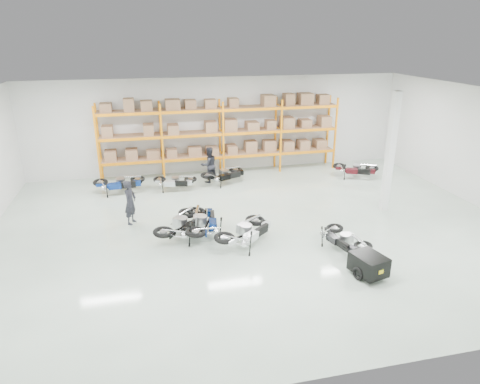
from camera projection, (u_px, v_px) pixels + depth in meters
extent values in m
plane|color=silver|center=(256.00, 228.00, 14.94)|extent=(18.00, 18.00, 0.00)
plane|color=white|center=(258.00, 98.00, 13.37)|extent=(18.00, 18.00, 0.00)
plane|color=silver|center=(219.00, 125.00, 20.55)|extent=(18.00, 0.00, 18.00)
plane|color=silver|center=(357.00, 276.00, 7.76)|extent=(18.00, 0.00, 18.00)
cube|color=orange|center=(97.00, 147.00, 18.64)|extent=(0.08, 0.08, 3.50)
cube|color=orange|center=(99.00, 142.00, 19.46)|extent=(0.08, 0.08, 3.50)
cube|color=orange|center=(162.00, 143.00, 19.22)|extent=(0.08, 0.08, 3.50)
cube|color=orange|center=(161.00, 139.00, 20.04)|extent=(0.08, 0.08, 3.50)
cube|color=orange|center=(223.00, 140.00, 19.81)|extent=(0.08, 0.08, 3.50)
cube|color=orange|center=(220.00, 136.00, 20.63)|extent=(0.08, 0.08, 3.50)
cube|color=orange|center=(281.00, 137.00, 20.40)|extent=(0.08, 0.08, 3.50)
cube|color=orange|center=(275.00, 133.00, 21.22)|extent=(0.08, 0.08, 3.50)
cube|color=orange|center=(335.00, 134.00, 20.98)|extent=(0.08, 0.08, 3.50)
cube|color=orange|center=(328.00, 130.00, 21.80)|extent=(0.08, 0.08, 3.50)
cube|color=orange|center=(132.00, 163.00, 19.23)|extent=(2.70, 0.08, 0.12)
cube|color=orange|center=(132.00, 158.00, 20.05)|extent=(2.70, 0.08, 0.12)
cube|color=#91684B|center=(132.00, 159.00, 19.61)|extent=(2.68, 0.88, 0.02)
cube|color=#91684B|center=(132.00, 154.00, 19.53)|extent=(2.40, 0.70, 0.44)
cube|color=orange|center=(194.00, 159.00, 19.81)|extent=(2.70, 0.08, 0.12)
cube|color=orange|center=(192.00, 154.00, 20.63)|extent=(2.70, 0.08, 0.12)
cube|color=#91684B|center=(193.00, 155.00, 20.20)|extent=(2.68, 0.88, 0.02)
cube|color=#91684B|center=(193.00, 151.00, 20.12)|extent=(2.40, 0.70, 0.44)
cube|color=orange|center=(252.00, 156.00, 20.40)|extent=(2.70, 0.08, 0.12)
cube|color=orange|center=(248.00, 151.00, 21.22)|extent=(2.70, 0.08, 0.12)
cube|color=#91684B|center=(250.00, 152.00, 20.79)|extent=(2.68, 0.88, 0.02)
cube|color=#91684B|center=(250.00, 147.00, 20.71)|extent=(2.40, 0.70, 0.44)
cube|color=orange|center=(308.00, 152.00, 20.99)|extent=(2.70, 0.08, 0.12)
cube|color=orange|center=(301.00, 148.00, 21.81)|extent=(2.70, 0.08, 0.12)
cube|color=#91684B|center=(304.00, 149.00, 21.37)|extent=(2.68, 0.88, 0.02)
cube|color=#91684B|center=(305.00, 144.00, 21.29)|extent=(2.40, 0.70, 0.44)
cube|color=orange|center=(130.00, 139.00, 18.84)|extent=(2.70, 0.08, 0.12)
cube|color=orange|center=(130.00, 135.00, 19.66)|extent=(2.70, 0.08, 0.12)
cube|color=#91684B|center=(130.00, 135.00, 19.23)|extent=(2.68, 0.88, 0.02)
cube|color=#91684B|center=(129.00, 130.00, 19.15)|extent=(2.40, 0.70, 0.44)
cube|color=orange|center=(193.00, 136.00, 19.43)|extent=(2.70, 0.08, 0.12)
cube|color=orange|center=(191.00, 132.00, 20.25)|extent=(2.70, 0.08, 0.12)
cube|color=#91684B|center=(192.00, 132.00, 19.81)|extent=(2.68, 0.88, 0.02)
cube|color=#91684B|center=(192.00, 128.00, 19.73)|extent=(2.40, 0.70, 0.44)
cube|color=orange|center=(253.00, 133.00, 20.02)|extent=(2.70, 0.08, 0.12)
cube|color=orange|center=(248.00, 129.00, 20.84)|extent=(2.70, 0.08, 0.12)
cube|color=#91684B|center=(250.00, 130.00, 20.40)|extent=(2.68, 0.88, 0.02)
cube|color=#91684B|center=(250.00, 125.00, 20.32)|extent=(2.40, 0.70, 0.44)
cube|color=orange|center=(309.00, 130.00, 20.60)|extent=(2.70, 0.08, 0.12)
cube|color=orange|center=(302.00, 126.00, 21.42)|extent=(2.70, 0.08, 0.12)
cube|color=#91684B|center=(305.00, 127.00, 20.99)|extent=(2.68, 0.88, 0.02)
cube|color=#91684B|center=(306.00, 122.00, 20.91)|extent=(2.40, 0.70, 0.44)
cube|color=orange|center=(128.00, 114.00, 18.46)|extent=(2.70, 0.08, 0.12)
cube|color=orange|center=(128.00, 111.00, 19.28)|extent=(2.70, 0.08, 0.12)
cube|color=#91684B|center=(128.00, 111.00, 18.84)|extent=(2.68, 0.88, 0.02)
cube|color=#91684B|center=(127.00, 106.00, 18.76)|extent=(2.40, 0.70, 0.44)
cube|color=orange|center=(192.00, 112.00, 19.04)|extent=(2.70, 0.08, 0.12)
cube|color=orange|center=(190.00, 109.00, 19.87)|extent=(2.70, 0.08, 0.12)
cube|color=#91684B|center=(191.00, 109.00, 19.43)|extent=(2.68, 0.88, 0.02)
cube|color=#91684B|center=(191.00, 104.00, 19.35)|extent=(2.40, 0.70, 0.44)
cube|color=orange|center=(253.00, 109.00, 19.63)|extent=(2.70, 0.08, 0.12)
cube|color=orange|center=(248.00, 106.00, 20.45)|extent=(2.70, 0.08, 0.12)
cube|color=#91684B|center=(250.00, 106.00, 20.02)|extent=(2.68, 0.88, 0.02)
cube|color=#91684B|center=(251.00, 101.00, 19.94)|extent=(2.40, 0.70, 0.44)
cube|color=orange|center=(310.00, 107.00, 20.22)|extent=(2.70, 0.08, 0.12)
cube|color=orange|center=(303.00, 104.00, 21.04)|extent=(2.70, 0.08, 0.12)
cube|color=#91684B|center=(307.00, 104.00, 20.60)|extent=(2.68, 0.88, 0.02)
cube|color=#91684B|center=(307.00, 99.00, 20.52)|extent=(2.40, 0.70, 0.44)
cube|color=white|center=(390.00, 153.00, 15.70)|extent=(0.25, 0.25, 4.50)
cube|color=black|center=(369.00, 264.00, 11.82)|extent=(0.95, 1.09, 0.54)
cube|color=yellow|center=(377.00, 273.00, 11.39)|extent=(0.16, 0.06, 0.11)
torus|color=black|center=(356.00, 272.00, 11.81)|extent=(0.08, 0.37, 0.37)
torus|color=black|center=(380.00, 269.00, 11.97)|extent=(0.08, 0.37, 0.37)
cylinder|color=black|center=(358.00, 252.00, 12.39)|extent=(0.26, 0.87, 0.04)
imported|color=black|center=(130.00, 202.00, 15.05)|extent=(0.60, 0.69, 1.60)
imported|color=black|center=(209.00, 165.00, 19.28)|extent=(0.95, 0.84, 1.63)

